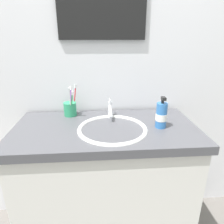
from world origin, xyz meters
The scene contains 10 objects.
tiled_wall_back centered at (0.00, 0.31, 1.20)m, with size 2.24×0.04×2.40m, color silver.
vanity_counter centered at (0.00, 0.00, 0.43)m, with size 1.04×0.54×0.85m.
sink_basin centered at (0.04, -0.04, 0.81)m, with size 0.39×0.39×0.12m.
faucet centered at (0.04, 0.14, 0.90)m, with size 0.02×0.15×0.11m.
toothbrush_cup centered at (-0.22, 0.19, 0.89)m, with size 0.08×0.08×0.09m, color #2D9966.
toothbrush_green centered at (-0.20, 0.15, 0.95)m, with size 0.03×0.05×0.17m.
toothbrush_red centered at (-0.18, 0.21, 0.96)m, with size 0.04×0.03×0.19m.
toothbrush_purple centered at (-0.21, 0.22, 0.96)m, with size 0.02×0.04×0.18m.
toothbrush_white centered at (-0.21, 0.15, 0.96)m, with size 0.01×0.04×0.19m.
soap_dispenser centered at (0.31, -0.03, 0.92)m, with size 0.06×0.06×0.18m.
Camera 1 is at (-0.04, -1.05, 1.33)m, focal length 32.57 mm.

